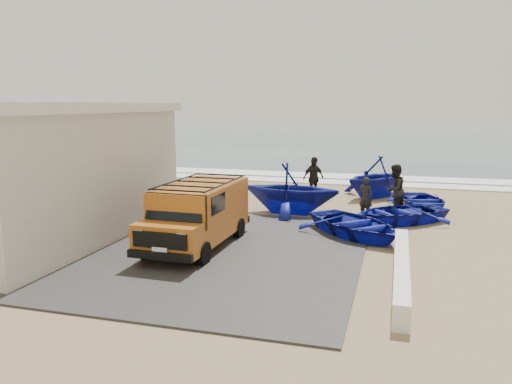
# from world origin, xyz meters

# --- Properties ---
(ground) EXTENTS (160.00, 160.00, 0.00)m
(ground) POSITION_xyz_m (0.00, 0.00, 0.00)
(ground) COLOR #907853
(slab) EXTENTS (12.00, 10.00, 0.05)m
(slab) POSITION_xyz_m (-2.00, -2.00, 0.03)
(slab) COLOR #373532
(slab) RESTS_ON ground
(ocean) EXTENTS (180.00, 88.00, 0.01)m
(ocean) POSITION_xyz_m (0.00, 56.00, 0.00)
(ocean) COLOR #385166
(ocean) RESTS_ON ground
(surf_line) EXTENTS (180.00, 1.60, 0.06)m
(surf_line) POSITION_xyz_m (0.00, 12.00, 0.03)
(surf_line) COLOR white
(surf_line) RESTS_ON ground
(surf_wash) EXTENTS (180.00, 2.20, 0.04)m
(surf_wash) POSITION_xyz_m (0.00, 14.50, 0.02)
(surf_wash) COLOR white
(surf_wash) RESTS_ON ground
(building) EXTENTS (8.40, 9.40, 4.30)m
(building) POSITION_xyz_m (-7.50, -2.00, 2.16)
(building) COLOR silver
(building) RESTS_ON ground
(parapet) EXTENTS (0.35, 6.00, 0.55)m
(parapet) POSITION_xyz_m (5.00, -3.00, 0.28)
(parapet) COLOR silver
(parapet) RESTS_ON ground
(van) EXTENTS (1.95, 4.65, 1.98)m
(van) POSITION_xyz_m (-0.88, -1.66, 1.06)
(van) COLOR #B3601A
(van) RESTS_ON ground
(boat_near_left) EXTENTS (4.65, 4.71, 0.80)m
(boat_near_left) POSITION_xyz_m (3.56, 0.85, 0.40)
(boat_near_left) COLOR #121B93
(boat_near_left) RESTS_ON ground
(boat_near_right) EXTENTS (4.48, 4.25, 0.76)m
(boat_near_right) POSITION_xyz_m (4.93, 3.25, 0.38)
(boat_near_right) COLOR #121B93
(boat_near_right) RESTS_ON ground
(boat_mid_left) EXTENTS (4.00, 3.53, 1.99)m
(boat_mid_left) POSITION_xyz_m (0.81, 3.74, 0.99)
(boat_mid_left) COLOR #121B93
(boat_mid_left) RESTS_ON ground
(boat_mid_right) EXTENTS (3.14, 3.89, 0.71)m
(boat_mid_right) POSITION_xyz_m (5.85, 5.77, 0.36)
(boat_mid_right) COLOR #121B93
(boat_mid_right) RESTS_ON ground
(boat_far_left) EXTENTS (4.68, 4.78, 1.91)m
(boat_far_left) POSITION_xyz_m (3.86, 8.18, 0.96)
(boat_far_left) COLOR #121B93
(boat_far_left) RESTS_ON ground
(fisherman_front) EXTENTS (0.68, 0.59, 1.57)m
(fisherman_front) POSITION_xyz_m (3.69, 3.68, 0.79)
(fisherman_front) COLOR black
(fisherman_front) RESTS_ON ground
(fisherman_middle) EXTENTS (1.10, 1.19, 1.98)m
(fisherman_middle) POSITION_xyz_m (4.72, 4.57, 0.99)
(fisherman_middle) COLOR black
(fisherman_middle) RESTS_ON ground
(fisherman_back) EXTENTS (1.11, 1.16, 1.93)m
(fisherman_back) POSITION_xyz_m (1.17, 6.91, 0.97)
(fisherman_back) COLOR black
(fisherman_back) RESTS_ON ground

